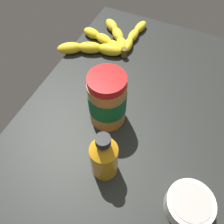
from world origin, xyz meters
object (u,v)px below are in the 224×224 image
(banana_bunch, at_px, (108,41))
(peanut_butter_jar, at_px, (107,100))
(small_bowl, at_px, (189,205))
(honey_bottle, at_px, (104,157))

(banana_bunch, distance_m, peanut_butter_jar, 0.30)
(small_bowl, bearing_deg, peanut_butter_jar, -119.21)
(honey_bottle, bearing_deg, small_bowl, 88.14)
(banana_bunch, height_order, honey_bottle, honey_bottle)
(honey_bottle, height_order, small_bowl, honey_bottle)
(banana_bunch, height_order, peanut_butter_jar, peanut_butter_jar)
(peanut_butter_jar, distance_m, honey_bottle, 0.15)
(peanut_butter_jar, height_order, small_bowl, peanut_butter_jar)
(honey_bottle, bearing_deg, peanut_butter_jar, -157.74)
(banana_bunch, height_order, small_bowl, small_bowl)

